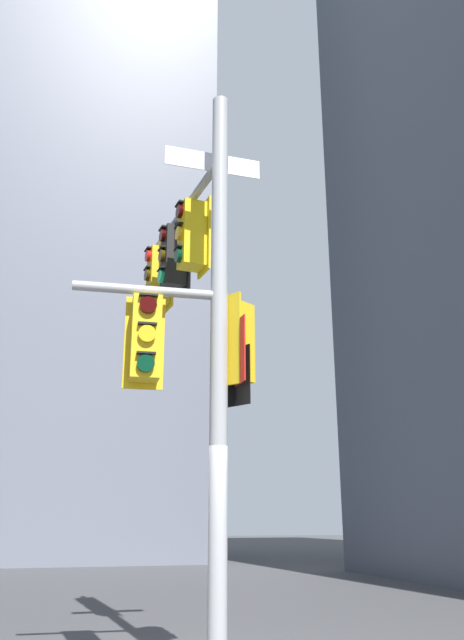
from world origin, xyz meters
TOP-DOWN VIEW (x-y plane):
  - building_mid_block at (-2.04, 24.44)m, footprint 12.33×12.33m
  - signal_pole_assembly at (-0.19, 0.81)m, footprint 2.43×3.49m

SIDE VIEW (x-z plane):
  - signal_pole_assembly at x=-0.19m, z-range 0.85..8.03m
  - building_mid_block at x=-2.04m, z-range 0.00..37.27m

